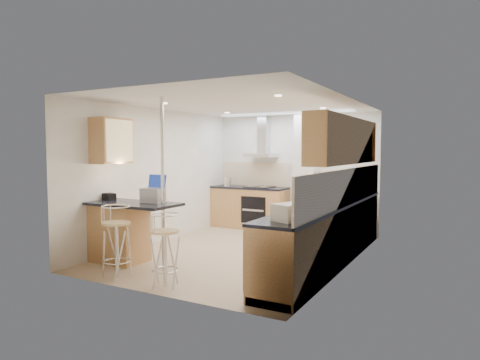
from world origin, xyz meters
The scene contains 16 objects.
ground centered at (0.00, 0.00, 0.00)m, with size 4.80×4.80×0.00m, color tan.
room_shell centered at (0.32, 0.38, 1.54)m, with size 3.64×4.84×2.51m.
right_counter centered at (1.50, 0.00, 0.46)m, with size 0.63×4.40×0.92m.
back_counter centered at (-0.95, 2.10, 0.46)m, with size 1.70×0.63×0.92m.
peninsula centered at (-1.12, -1.45, 0.48)m, with size 1.47×0.72×0.94m.
microwave centered at (1.40, 0.71, 1.06)m, with size 0.49×0.33×0.27m, color white.
laptop centered at (-0.84, -1.30, 1.05)m, with size 0.32×0.24×0.22m, color #98999F.
bag centered at (-1.66, -1.39, 0.99)m, with size 0.20×0.15×0.11m, color black.
bar_stool_near centered at (-0.81, -2.10, 0.50)m, with size 0.41×0.41×1.00m, color tan, non-canonical shape.
bar_stool_end centered at (0.02, -2.10, 0.47)m, with size 0.39×0.39×0.95m, color tan, non-canonical shape.
jar_a centered at (1.56, 0.87, 1.02)m, with size 0.12×0.12×0.19m, color beige.
jar_b centered at (1.61, 0.88, 0.99)m, with size 0.11×0.11×0.14m, color beige.
jar_c centered at (1.41, -1.05, 1.02)m, with size 0.14×0.14×0.21m, color beige.
jar_d centered at (1.54, -0.67, 1.00)m, with size 0.10×0.10×0.15m, color white.
bread_bin centered at (1.58, -1.75, 1.02)m, with size 0.30×0.38×0.20m, color beige.
kettle centered at (-1.42, 1.93, 1.02)m, with size 0.16×0.16×0.21m, color silver.
Camera 1 is at (3.41, -6.32, 1.73)m, focal length 32.00 mm.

